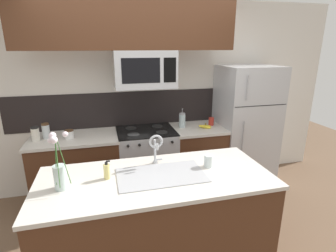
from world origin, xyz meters
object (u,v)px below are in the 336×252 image
object	(u,v)px
storage_jar_tall	(35,134)
banana_bunch	(206,126)
flower_vase	(60,173)
stove_range	(147,162)
drinking_glass	(208,161)
french_press	(182,120)
coffee_tin	(211,121)
refrigerator	(244,126)
dish_soap_bottle	(107,171)
storage_jar_short	(69,134)
storage_jar_medium	(46,131)
sink_faucet	(156,145)
microwave	(145,69)

from	to	relation	value
storage_jar_tall	banana_bunch	bearing A→B (deg)	-0.79
storage_jar_tall	flower_vase	xyz separation A→B (m)	(0.44, -1.25, 0.06)
stove_range	drinking_glass	distance (m)	1.35
flower_vase	french_press	bearing A→B (deg)	43.58
coffee_tin	drinking_glass	bearing A→B (deg)	-114.43
stove_range	refrigerator	distance (m)	1.52
refrigerator	dish_soap_bottle	xyz separation A→B (m)	(-2.00, -1.21, 0.11)
stove_range	drinking_glass	bearing A→B (deg)	-72.14
storage_jar_short	french_press	size ratio (longest dim) A/B	0.41
refrigerator	coffee_tin	bearing A→B (deg)	176.67
refrigerator	coffee_tin	distance (m)	0.53
storage_jar_medium	storage_jar_short	xyz separation A→B (m)	(0.27, -0.07, -0.04)
storage_jar_short	flower_vase	distance (m)	1.25
french_press	dish_soap_bottle	distance (m)	1.64
refrigerator	sink_faucet	size ratio (longest dim) A/B	5.67
flower_vase	dish_soap_bottle	bearing A→B (deg)	14.23
storage_jar_short	french_press	bearing A→B (deg)	3.75
stove_range	banana_bunch	world-z (taller)	banana_bunch
stove_range	storage_jar_short	size ratio (longest dim) A/B	8.49
french_press	storage_jar_tall	bearing A→B (deg)	-177.20
microwave	coffee_tin	distance (m)	1.21
storage_jar_short	drinking_glass	world-z (taller)	drinking_glass
drinking_glass	french_press	bearing A→B (deg)	83.87
storage_jar_medium	sink_faucet	xyz separation A→B (m)	(1.14, -1.06, 0.10)
drinking_glass	flower_vase	distance (m)	1.28
drinking_glass	flower_vase	bearing A→B (deg)	-175.96
storage_jar_medium	flower_vase	distance (m)	1.36
microwave	banana_bunch	size ratio (longest dim) A/B	3.92
french_press	sink_faucet	xyz separation A→B (m)	(-0.60, -1.09, 0.10)
storage_jar_tall	coffee_tin	bearing A→B (deg)	2.02
storage_jar_medium	storage_jar_short	bearing A→B (deg)	-14.05
coffee_tin	sink_faucet	world-z (taller)	sink_faucet
coffee_tin	banana_bunch	bearing A→B (deg)	-139.42
microwave	coffee_tin	size ratio (longest dim) A/B	6.77
storage_jar_medium	drinking_glass	distance (m)	2.02
storage_jar_tall	storage_jar_short	world-z (taller)	storage_jar_tall
microwave	drinking_glass	distance (m)	1.44
stove_range	coffee_tin	xyz separation A→B (m)	(0.95, 0.05, 0.50)
microwave	storage_jar_medium	bearing A→B (deg)	177.54
stove_range	coffee_tin	bearing A→B (deg)	3.02
microwave	drinking_glass	size ratio (longest dim) A/B	6.44
refrigerator	storage_jar_medium	bearing A→B (deg)	179.75
banana_bunch	flower_vase	world-z (taller)	flower_vase
storage_jar_medium	dish_soap_bottle	size ratio (longest dim) A/B	1.15
coffee_tin	drinking_glass	size ratio (longest dim) A/B	0.95
banana_bunch	flower_vase	xyz separation A→B (m)	(-1.71, -1.22, 0.12)
storage_jar_tall	french_press	size ratio (longest dim) A/B	0.65
stove_range	microwave	world-z (taller)	microwave
microwave	storage_jar_tall	world-z (taller)	microwave
banana_bunch	french_press	distance (m)	0.33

